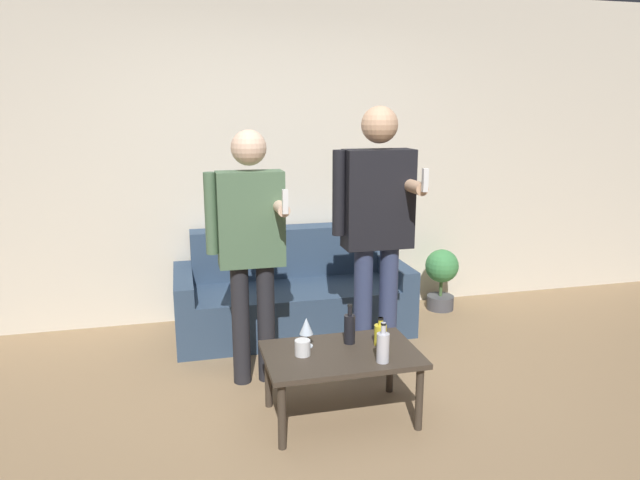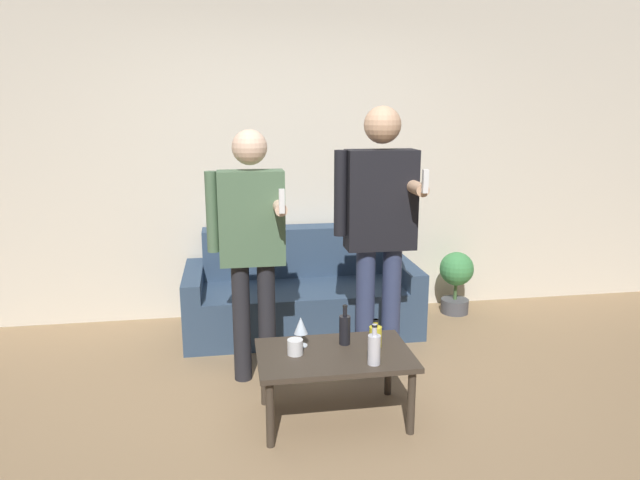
% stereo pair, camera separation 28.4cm
% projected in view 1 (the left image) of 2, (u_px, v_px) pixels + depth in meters
% --- Properties ---
extents(ground_plane, '(16.00, 16.00, 0.00)m').
position_uv_depth(ground_plane, '(343.00, 439.00, 3.10)').
color(ground_plane, '#997A56').
extents(wall_back, '(8.00, 0.06, 2.70)m').
position_uv_depth(wall_back, '(275.00, 158.00, 4.75)').
color(wall_back, beige).
rests_on(wall_back, ground_plane).
extents(couch, '(1.83, 0.81, 0.79)m').
position_uv_depth(couch, '(291.00, 295.00, 4.61)').
color(couch, '#334760').
rests_on(couch, ground_plane).
extents(coffee_table, '(0.87, 0.55, 0.41)m').
position_uv_depth(coffee_table, '(341.00, 360.00, 3.24)').
color(coffee_table, '#3D3328').
rests_on(coffee_table, ground_plane).
extents(bottle_orange, '(0.07, 0.07, 0.17)m').
position_uv_depth(bottle_orange, '(380.00, 334.00, 3.31)').
color(bottle_orange, yellow).
rests_on(bottle_orange, coffee_table).
extents(bottle_green, '(0.07, 0.07, 0.24)m').
position_uv_depth(bottle_green, '(350.00, 328.00, 3.33)').
color(bottle_green, black).
rests_on(bottle_green, coffee_table).
extents(bottle_dark, '(0.07, 0.07, 0.23)m').
position_uv_depth(bottle_dark, '(383.00, 346.00, 3.08)').
color(bottle_dark, silver).
rests_on(bottle_dark, coffee_table).
extents(wine_glass_near, '(0.08, 0.08, 0.18)m').
position_uv_depth(wine_glass_near, '(306.00, 327.00, 3.28)').
color(wine_glass_near, silver).
rests_on(wine_glass_near, coffee_table).
extents(cup_on_table, '(0.09, 0.09, 0.09)m').
position_uv_depth(cup_on_table, '(303.00, 348.00, 3.18)').
color(cup_on_table, white).
rests_on(cup_on_table, coffee_table).
extents(person_standing_left, '(0.48, 0.42, 1.63)m').
position_uv_depth(person_standing_left, '(250.00, 238.00, 3.55)').
color(person_standing_left, '#232328').
rests_on(person_standing_left, ground_plane).
extents(person_standing_right, '(0.53, 0.45, 1.77)m').
position_uv_depth(person_standing_right, '(377.00, 219.00, 3.73)').
color(person_standing_right, navy).
rests_on(person_standing_right, ground_plane).
extents(potted_plant, '(0.29, 0.29, 0.55)m').
position_uv_depth(potted_plant, '(442.00, 274.00, 5.04)').
color(potted_plant, '#4C4C51').
rests_on(potted_plant, ground_plane).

